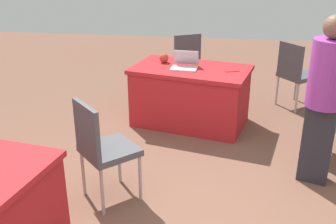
% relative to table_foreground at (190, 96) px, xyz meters
% --- Properties ---
extents(ground_plane, '(14.40, 14.40, 0.00)m').
position_rel_table_foreground_xyz_m(ground_plane, '(0.06, 2.01, -0.38)').
color(ground_plane, brown).
extents(table_foreground, '(1.59, 1.14, 0.75)m').
position_rel_table_foreground_xyz_m(table_foreground, '(0.00, 0.00, 0.00)').
color(table_foreground, '#AD1E23').
rests_on(table_foreground, ground).
extents(chair_near_front, '(0.59, 0.59, 0.95)m').
position_rel_table_foreground_xyz_m(chair_near_front, '(0.20, -1.15, 0.16)').
color(chair_near_front, '#9E9993').
rests_on(chair_near_front, ground).
extents(chair_tucked_left, '(0.62, 0.62, 0.97)m').
position_rel_table_foreground_xyz_m(chair_tucked_left, '(0.61, 1.83, 0.19)').
color(chair_tucked_left, '#9E9993').
rests_on(chair_tucked_left, ground).
extents(chair_tucked_right, '(0.58, 0.58, 0.97)m').
position_rel_table_foreground_xyz_m(chair_tucked_right, '(-1.52, 0.60, 0.18)').
color(chair_tucked_right, '#9E9993').
rests_on(chair_tucked_right, ground).
extents(chair_aisle, '(0.62, 0.62, 0.94)m').
position_rel_table_foreground_xyz_m(chair_aisle, '(-1.40, -0.76, 0.16)').
color(chair_aisle, '#9E9993').
rests_on(chair_aisle, ground).
extents(person_presenter, '(0.43, 0.43, 1.63)m').
position_rel_table_foreground_xyz_m(person_presenter, '(-1.33, 1.20, 0.53)').
color(person_presenter, '#26262D').
rests_on(person_presenter, ground).
extents(laptop_silver, '(0.34, 0.32, 0.21)m').
position_rel_table_foreground_xyz_m(laptop_silver, '(0.08, 0.03, 0.41)').
color(laptop_silver, silver).
rests_on(laptop_silver, table_foreground).
extents(yarn_ball, '(0.12, 0.12, 0.12)m').
position_rel_table_foreground_xyz_m(yarn_ball, '(0.37, -0.18, 0.43)').
color(yarn_ball, '#B2382D').
rests_on(yarn_ball, table_foreground).
extents(scissors_red, '(0.18, 0.10, 0.01)m').
position_rel_table_foreground_xyz_m(scissors_red, '(-0.51, 0.09, 0.38)').
color(scissors_red, red).
rests_on(scissors_red, table_foreground).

